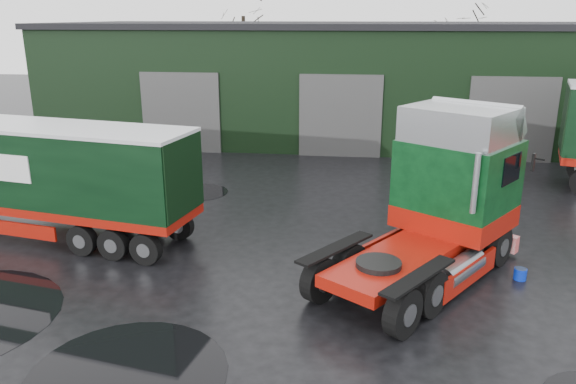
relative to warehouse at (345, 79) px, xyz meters
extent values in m
plane|color=black|center=(-2.00, -20.00, -3.16)|extent=(100.00, 100.00, 0.00)
cube|color=black|center=(0.00, 0.00, -0.16)|extent=(32.00, 12.00, 6.00)
cube|color=black|center=(0.00, 0.00, 2.99)|extent=(32.40, 12.40, 0.30)
cylinder|color=#0824B1|center=(5.29, -19.11, -3.00)|extent=(0.37, 0.37, 0.31)
cylinder|color=black|center=(-3.37, -24.38, -3.15)|extent=(3.91, 3.91, 0.01)
cylinder|color=black|center=(2.88, -18.29, -3.15)|extent=(2.76, 2.76, 0.01)
cylinder|color=black|center=(-5.30, -12.72, -3.15)|extent=(2.36, 2.36, 0.01)
camera|label=1|loc=(0.91, -33.24, 3.51)|focal=35.00mm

